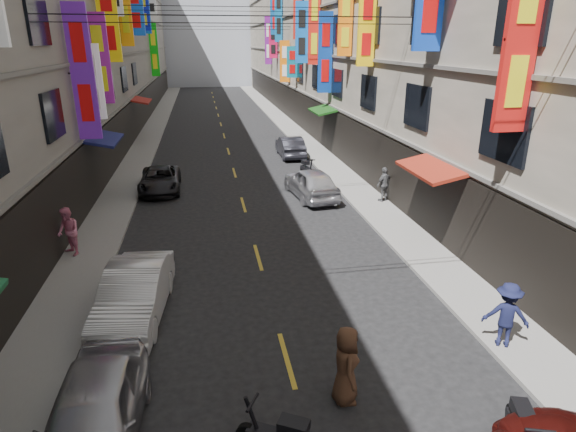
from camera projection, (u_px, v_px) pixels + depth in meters
name	position (u px, v px, depth m)	size (l,w,h in m)	color
sidewalk_left	(149.00, 138.00, 38.46)	(2.00, 90.00, 0.12)	slate
sidewalk_right	(296.00, 133.00, 40.42)	(2.00, 90.00, 0.12)	slate
building_row_left	(49.00, 9.00, 34.26)	(10.14, 90.00, 19.00)	gray
building_row_right	(370.00, 12.00, 38.18)	(10.14, 90.00, 19.00)	#B0A393
haze_block	(206.00, 19.00, 81.98)	(18.00, 8.00, 22.00)	#A6ACB9
shop_signage	(221.00, 10.00, 29.32)	(14.00, 55.00, 11.48)	#0D519A
street_awnings	(212.00, 135.00, 23.42)	(13.99, 35.20, 0.41)	#16532D
overhead_cables	(228.00, 11.00, 25.35)	(14.00, 38.04, 1.24)	black
lane_markings	(226.00, 143.00, 36.68)	(0.12, 80.20, 0.01)	gold
scooter_far_right	(307.00, 168.00, 27.55)	(0.63, 1.79, 1.14)	black
car_left_near	(93.00, 417.00, 8.91)	(1.72, 4.28, 1.46)	#B4B3B8
car_left_mid	(134.00, 294.00, 13.26)	(1.55, 4.44, 1.46)	silver
car_left_far	(160.00, 180.00, 24.71)	(1.99, 4.31, 1.20)	black
car_right_mid	(311.00, 183.00, 23.61)	(1.77, 4.40, 1.50)	silver
car_right_far	(290.00, 146.00, 32.13)	(1.45, 4.15, 1.37)	#26262E
pedestrian_lfar	(68.00, 232.00, 16.87)	(0.85, 0.58, 1.75)	pink
pedestrian_rnear	(507.00, 315.00, 11.80)	(1.09, 0.56, 1.69)	#141737
pedestrian_rfar	(384.00, 184.00, 22.67)	(0.97, 0.55, 1.65)	#515254
pedestrian_crossing	(346.00, 365.00, 10.08)	(0.87, 0.59, 1.77)	#492E1D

